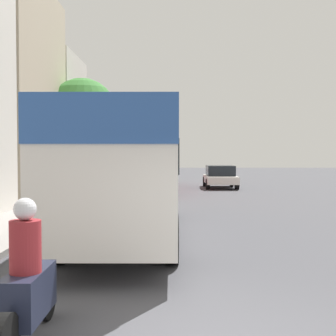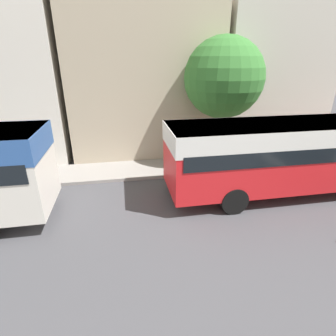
# 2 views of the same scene
# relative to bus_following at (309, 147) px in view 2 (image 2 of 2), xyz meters

# --- Properties ---
(building_far_terrace) EXTENTS (6.46, 7.86, 9.94)m
(building_far_terrace) POSITION_rel_bus_following_xyz_m (-7.59, -5.86, 3.05)
(building_far_terrace) COLOR #BCAD93
(building_far_terrace) RESTS_ON ground_plane
(building_end_row) EXTENTS (5.46, 6.21, 8.12)m
(building_end_row) POSITION_rel_bus_following_xyz_m (-7.09, 1.47, 2.14)
(building_end_row) COLOR beige
(building_end_row) RESTS_ON ground_plane
(bus_following) EXTENTS (2.62, 11.35, 2.95)m
(bus_following) POSITION_rel_bus_following_xyz_m (0.00, 0.00, 0.00)
(bus_following) COLOR red
(bus_following) RESTS_ON ground_plane
(street_tree) EXTENTS (3.70, 3.70, 6.03)m
(street_tree) POSITION_rel_bus_following_xyz_m (-3.37, -2.45, 2.39)
(street_tree) COLOR brown
(street_tree) RESTS_ON sidewalk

